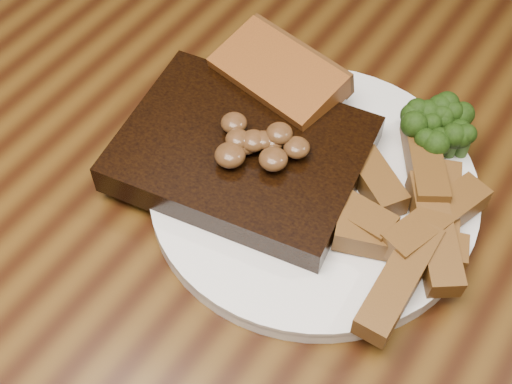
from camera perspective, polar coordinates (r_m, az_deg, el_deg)
dining_table at (r=0.65m, az=-1.97°, el=-6.60°), size 1.60×0.90×0.75m
plate at (r=0.58m, az=4.60°, el=0.22°), size 0.27×0.27×0.01m
steak at (r=0.58m, az=-1.12°, el=3.09°), size 0.21×0.18×0.03m
steak_bone at (r=0.55m, az=-5.04°, el=-1.62°), size 0.16×0.04×0.02m
mushroom_pile at (r=0.55m, az=0.17°, el=4.73°), size 0.07×0.07×0.03m
garlic_bread at (r=0.63m, az=1.73°, el=7.95°), size 0.12×0.08×0.02m
potato_wedges at (r=0.55m, az=10.98°, el=-2.39°), size 0.13×0.13×0.02m
broccoli_cluster at (r=0.60m, az=13.98°, el=4.03°), size 0.06×0.06×0.04m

